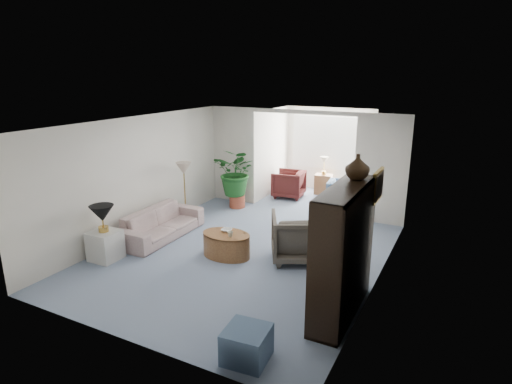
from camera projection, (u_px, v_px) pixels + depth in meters
The scene contains 26 objects.
floor at pixel (242, 255), 8.06m from camera, with size 6.00×6.00×0.00m, color gray.
sunroom_floor at pixel (315, 199), 11.56m from camera, with size 2.60×2.60×0.00m, color gray.
back_pier_left at pixel (234, 155), 11.11m from camera, with size 1.20×0.12×2.50m, color beige.
back_pier_right at pixel (381, 170), 9.44m from camera, with size 1.20×0.12×2.50m, color beige.
back_header at pixel (303, 112), 9.94m from camera, with size 2.60×0.12×0.10m, color beige.
window_pane at pixel (329, 143), 12.10m from camera, with size 2.20×0.02×1.50m, color white.
window_blinds at pixel (329, 143), 12.07m from camera, with size 2.20×0.02×1.50m, color white.
framed_picture at pixel (379, 186), 6.42m from camera, with size 0.04×0.50×0.40m, color #B5A790.
sofa at pixel (161, 223), 8.87m from camera, with size 2.05×0.80×0.60m, color #C0B2A3.
end_table at pixel (105, 245), 7.81m from camera, with size 0.50×0.50×0.55m, color beige.
table_lamp at pixel (102, 213), 7.64m from camera, with size 0.44×0.44×0.30m, color black.
floor_lamp at pixel (184, 168), 9.60m from camera, with size 0.36×0.36×0.28m, color beige.
coffee_table at pixel (226, 245), 7.97m from camera, with size 0.95×0.95×0.45m, color olive.
coffee_bowl at pixel (227, 230), 8.01m from camera, with size 0.20×0.20×0.05m, color silver.
coffee_cup at pixel (230, 234), 7.74m from camera, with size 0.11×0.11×0.10m, color beige.
wingback_chair at pixel (298, 237), 7.79m from camera, with size 0.93×0.96×0.88m, color #5A5247.
side_table_dark at pixel (339, 246), 7.77m from camera, with size 0.48×0.38×0.57m, color black.
entertainment_cabinet at pixel (343, 252), 5.90m from camera, with size 0.45×1.69×1.88m, color black.
cabinet_urn at pixel (357, 167), 6.02m from camera, with size 0.35×0.35×0.37m, color black.
ottoman at pixel (247, 344), 5.09m from camera, with size 0.52×0.52×0.41m, color slate.
plant_pot at pixel (237, 201), 10.87m from camera, with size 0.40×0.40×0.32m, color #A5472F.
house_plant at pixel (237, 172), 10.66m from camera, with size 1.10×0.95×1.22m, color #1E5820.
sunroom_chair_blue at pixel (342, 193), 11.04m from camera, with size 0.69×0.71×0.64m, color slate.
sunroom_chair_maroon at pixel (289, 184), 11.68m from camera, with size 0.80×0.82×0.75m, color #571E1D.
sunroom_table at pixel (323, 184), 12.02m from camera, with size 0.46×0.36×0.56m, color olive.
shelf_clutter at pixel (338, 245), 5.79m from camera, with size 0.30×1.10×1.06m.
Camera 1 is at (3.64, -6.46, 3.37)m, focal length 29.70 mm.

